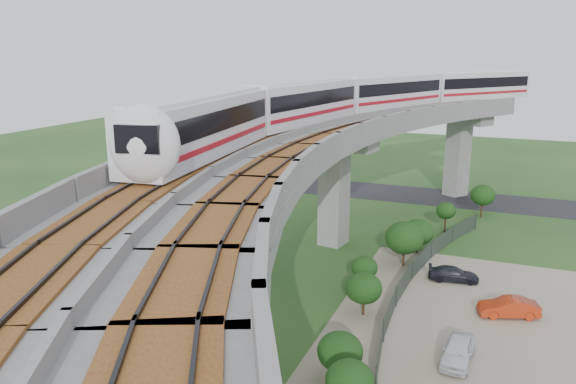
% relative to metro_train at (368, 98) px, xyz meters
% --- Properties ---
extents(ground, '(160.00, 160.00, 0.00)m').
position_rel_metro_train_xyz_m(ground, '(-2.35, -15.33, -12.31)').
color(ground, '#264B1E').
rests_on(ground, ground).
extents(dirt_lot, '(18.00, 26.00, 0.04)m').
position_rel_metro_train_xyz_m(dirt_lot, '(11.65, -17.33, -12.29)').
color(dirt_lot, gray).
rests_on(dirt_lot, ground).
extents(asphalt_road, '(60.00, 8.00, 0.03)m').
position_rel_metro_train_xyz_m(asphalt_road, '(-2.35, 14.67, -12.29)').
color(asphalt_road, '#232326').
rests_on(asphalt_road, ground).
extents(viaduct, '(19.58, 73.98, 11.40)m').
position_rel_metro_train_xyz_m(viaduct, '(1.49, -15.33, -3.26)').
color(viaduct, '#99968E').
rests_on(viaduct, ground).
extents(metro_train, '(20.05, 59.21, 3.64)m').
position_rel_metro_train_xyz_m(metro_train, '(0.00, 0.00, 0.00)').
color(metro_train, white).
rests_on(metro_train, ground).
extents(fence, '(3.87, 38.73, 1.50)m').
position_rel_metro_train_xyz_m(fence, '(7.40, -15.33, -11.56)').
color(fence, '#2D382D').
rests_on(fence, ground).
extents(tree_0, '(2.41, 2.41, 3.35)m').
position_rel_metro_train_xyz_m(tree_0, '(10.13, 8.17, -9.99)').
color(tree_0, '#382314').
rests_on(tree_0, ground).
extents(tree_1, '(1.82, 1.82, 2.82)m').
position_rel_metro_train_xyz_m(tree_1, '(7.26, 2.05, -10.27)').
color(tree_1, '#382314').
rests_on(tree_1, ground).
extents(tree_2, '(2.56, 2.56, 2.90)m').
position_rel_metro_train_xyz_m(tree_2, '(5.76, -4.57, -10.50)').
color(tree_2, '#382314').
rests_on(tree_2, ground).
extents(tree_3, '(2.98, 2.98, 3.58)m').
position_rel_metro_train_xyz_m(tree_3, '(5.22, -7.87, -10.00)').
color(tree_3, '#382314').
rests_on(tree_3, ground).
extents(tree_4, '(1.82, 1.82, 2.77)m').
position_rel_metro_train_xyz_m(tree_4, '(3.66, -14.21, -10.33)').
color(tree_4, '#382314').
rests_on(tree_4, ground).
extents(tree_5, '(2.32, 2.32, 2.84)m').
position_rel_metro_train_xyz_m(tree_5, '(4.40, -17.26, -10.46)').
color(tree_5, '#382314').
rests_on(tree_5, ground).
extents(tree_6, '(2.34, 2.34, 2.73)m').
position_rel_metro_train_xyz_m(tree_6, '(5.13, -24.99, -10.58)').
color(tree_6, '#382314').
rests_on(tree_6, ground).
extents(tree_7, '(2.19, 2.19, 3.22)m').
position_rel_metro_train_xyz_m(tree_7, '(6.49, -28.14, -10.03)').
color(tree_7, '#382314').
rests_on(tree_7, ground).
extents(car_white, '(1.77, 3.88, 1.29)m').
position_rel_metro_train_xyz_m(car_white, '(10.55, -20.79, -11.62)').
color(car_white, silver).
rests_on(car_white, dirt_lot).
extents(car_red, '(3.96, 2.40, 1.23)m').
position_rel_metro_train_xyz_m(car_red, '(13.02, -14.11, -11.65)').
color(car_red, '#B22C10').
rests_on(car_red, dirt_lot).
extents(car_dark, '(3.78, 2.01, 1.04)m').
position_rel_metro_train_xyz_m(car_dark, '(9.20, -9.55, -11.75)').
color(car_dark, black).
rests_on(car_dark, dirt_lot).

